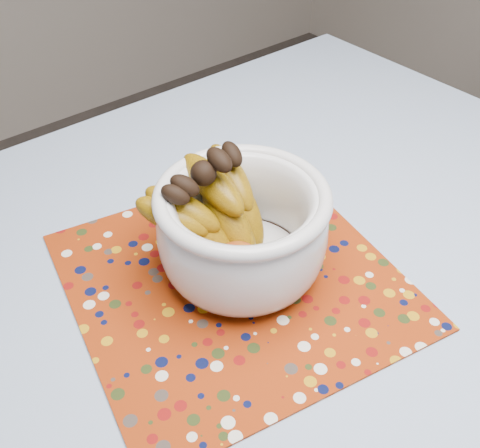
# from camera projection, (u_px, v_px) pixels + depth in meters

# --- Properties ---
(table) EXTENTS (1.20, 1.20, 0.75)m
(table) POSITION_uv_depth(u_px,v_px,m) (331.00, 327.00, 0.87)
(table) COLOR brown
(table) RESTS_ON ground
(tablecloth) EXTENTS (1.32, 1.32, 0.01)m
(tablecloth) POSITION_uv_depth(u_px,v_px,m) (337.00, 292.00, 0.81)
(tablecloth) COLOR slate
(tablecloth) RESTS_ON table
(placemat) EXTENTS (0.53, 0.53, 0.00)m
(placemat) POSITION_uv_depth(u_px,v_px,m) (234.00, 280.00, 0.82)
(placemat) COLOR maroon
(placemat) RESTS_ON tablecloth
(fruit_bowl) EXTENTS (0.28, 0.26, 0.20)m
(fruit_bowl) POSITION_uv_depth(u_px,v_px,m) (228.00, 223.00, 0.78)
(fruit_bowl) COLOR silver
(fruit_bowl) RESTS_ON placemat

